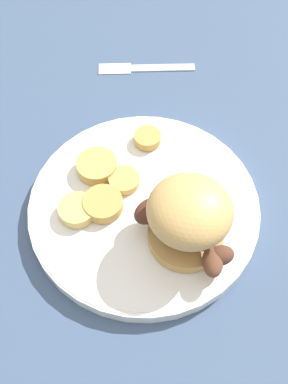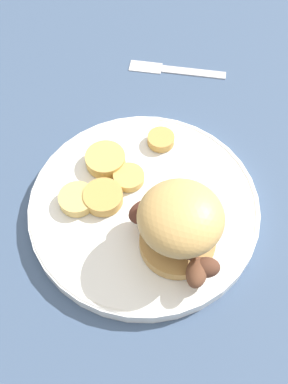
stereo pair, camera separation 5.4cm
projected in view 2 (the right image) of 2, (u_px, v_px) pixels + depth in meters
ground_plane at (144, 211)px, 0.58m from camera, size 4.00×4.00×0.00m
dinner_plate at (144, 207)px, 0.57m from camera, size 0.29×0.29×0.02m
sandwich at (179, 226)px, 0.49m from camera, size 0.13×0.10×0.09m
potato_round_0 at (161, 140)px, 0.61m from camera, size 0.04×0.04×0.01m
potato_round_1 at (129, 177)px, 0.58m from camera, size 0.04×0.04×0.01m
potato_round_2 at (105, 160)px, 0.59m from camera, size 0.05×0.05×0.02m
potato_round_3 at (103, 197)px, 0.56m from camera, size 0.05×0.05×0.01m
potato_round_4 at (77, 199)px, 0.56m from camera, size 0.05×0.05×0.01m
fork at (175, 70)px, 0.72m from camera, size 0.08×0.15×0.00m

